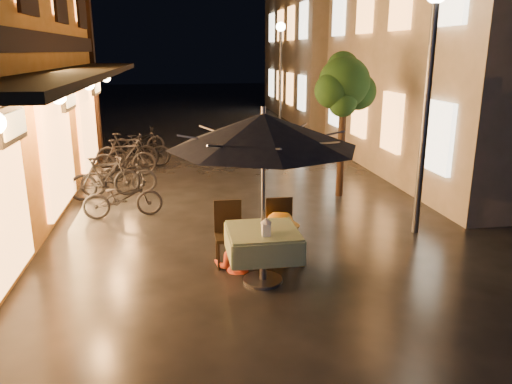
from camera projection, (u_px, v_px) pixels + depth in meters
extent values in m
plane|color=black|center=(273.00, 296.00, 6.64)|extent=(90.00, 90.00, 0.00)
cube|color=black|center=(44.00, 42.00, 9.01)|extent=(0.12, 11.00, 0.35)
cube|color=black|center=(80.00, 73.00, 9.24)|extent=(1.20, 10.50, 0.12)
cube|color=#EA9043|center=(57.00, 146.00, 9.53)|extent=(0.10, 2.20, 2.40)
cube|color=#EA9043|center=(87.00, 121.00, 12.85)|extent=(0.10, 2.20, 2.40)
cube|color=#B7A191|center=(507.00, 47.00, 13.08)|extent=(7.00, 9.00, 6.50)
cube|color=#EA9043|center=(438.00, 137.00, 9.88)|extent=(0.10, 1.00, 1.40)
cube|color=#EA9043|center=(392.00, 122.00, 11.96)|extent=(0.10, 1.00, 1.40)
cube|color=#EA9043|center=(359.00, 112.00, 14.05)|extent=(0.10, 1.00, 1.40)
cube|color=#EA9043|center=(365.00, 6.00, 13.29)|extent=(0.10, 1.00, 1.40)
cube|color=#EA9043|center=(335.00, 104.00, 16.14)|extent=(0.10, 1.00, 1.40)
cube|color=#EA9043|center=(339.00, 12.00, 15.38)|extent=(0.10, 1.00, 1.40)
cube|color=#B7A191|center=(355.00, 43.00, 23.93)|extent=(7.00, 10.00, 7.00)
cube|color=#EA9043|center=(302.00, 93.00, 20.32)|extent=(0.10, 1.00, 1.40)
cube|color=#EA9043|center=(303.00, 20.00, 19.56)|extent=(0.10, 1.00, 1.40)
cube|color=#EA9043|center=(290.00, 89.00, 22.41)|extent=(0.10, 1.00, 1.40)
cube|color=#EA9043|center=(291.00, 23.00, 21.65)|extent=(0.10, 1.00, 1.40)
cube|color=#EA9043|center=(280.00, 86.00, 24.50)|extent=(0.10, 1.00, 1.40)
cube|color=#EA9043|center=(280.00, 26.00, 23.74)|extent=(0.10, 1.00, 1.40)
cube|color=#EA9043|center=(271.00, 83.00, 26.59)|extent=(0.10, 1.00, 1.40)
cube|color=#EA9043|center=(272.00, 28.00, 25.83)|extent=(0.10, 1.00, 1.40)
cylinder|color=black|center=(341.00, 147.00, 10.98)|extent=(0.16, 0.16, 2.20)
sphere|color=black|center=(344.00, 83.00, 10.60)|extent=(1.10, 1.10, 1.10)
sphere|color=black|center=(358.00, 92.00, 10.80)|extent=(0.80, 0.80, 0.80)
sphere|color=black|center=(333.00, 90.00, 10.45)|extent=(0.76, 0.76, 0.76)
sphere|color=black|center=(343.00, 68.00, 10.81)|extent=(0.70, 0.70, 0.70)
sphere|color=black|center=(343.00, 103.00, 10.46)|extent=(0.60, 0.60, 0.60)
cylinder|color=#59595E|center=(425.00, 121.00, 8.45)|extent=(0.12, 0.12, 4.00)
cylinder|color=#59595E|center=(280.00, 81.00, 19.85)|extent=(0.12, 0.12, 4.00)
sphere|color=beige|center=(281.00, 27.00, 19.29)|extent=(0.36, 0.36, 0.36)
cylinder|color=#59595E|center=(263.00, 258.00, 6.98)|extent=(0.10, 0.10, 0.72)
cylinder|color=#59595E|center=(263.00, 280.00, 7.07)|extent=(0.56, 0.56, 0.04)
cube|color=#2D582D|center=(263.00, 232.00, 6.87)|extent=(0.95, 0.95, 0.06)
cube|color=#2D582D|center=(296.00, 241.00, 6.99)|extent=(0.04, 0.95, 0.33)
cube|color=#2D582D|center=(229.00, 245.00, 6.85)|extent=(0.04, 0.95, 0.33)
cube|color=#2D582D|center=(257.00, 231.00, 7.37)|extent=(0.95, 0.04, 0.33)
cube|color=#2D582D|center=(269.00, 256.00, 6.47)|extent=(0.95, 0.04, 0.33)
cylinder|color=#59595E|center=(263.00, 204.00, 6.76)|extent=(0.05, 0.05, 2.30)
cone|color=black|center=(263.00, 131.00, 6.49)|extent=(2.55, 2.55, 0.46)
cylinder|color=#59595E|center=(263.00, 111.00, 6.42)|extent=(0.06, 0.06, 0.12)
cube|color=black|center=(229.00, 237.00, 7.51)|extent=(0.42, 0.42, 0.05)
cube|color=black|center=(228.00, 217.00, 7.62)|extent=(0.42, 0.04, 0.55)
cylinder|color=black|center=(219.00, 257.00, 7.38)|extent=(0.04, 0.04, 0.43)
cylinder|color=black|center=(243.00, 255.00, 7.43)|extent=(0.04, 0.04, 0.43)
cylinder|color=black|center=(217.00, 248.00, 7.72)|extent=(0.04, 0.04, 0.43)
cylinder|color=black|center=(240.00, 246.00, 7.77)|extent=(0.04, 0.04, 0.43)
cube|color=black|center=(281.00, 234.00, 7.63)|extent=(0.42, 0.42, 0.05)
cube|color=black|center=(279.00, 215.00, 7.75)|extent=(0.42, 0.04, 0.55)
cylinder|color=black|center=(272.00, 253.00, 7.50)|extent=(0.04, 0.04, 0.43)
cylinder|color=black|center=(295.00, 252.00, 7.55)|extent=(0.04, 0.04, 0.43)
cylinder|color=black|center=(267.00, 245.00, 7.84)|extent=(0.04, 0.04, 0.43)
cylinder|color=black|center=(290.00, 243.00, 7.90)|extent=(0.04, 0.04, 0.43)
cube|color=white|center=(266.00, 229.00, 6.61)|extent=(0.11, 0.11, 0.18)
cube|color=#FFD88C|center=(266.00, 230.00, 6.61)|extent=(0.07, 0.07, 0.12)
cone|color=white|center=(266.00, 220.00, 6.58)|extent=(0.16, 0.16, 0.07)
imported|color=#E44B28|center=(235.00, 225.00, 7.32)|extent=(0.77, 0.67, 1.37)
imported|color=#FF9B14|center=(280.00, 214.00, 7.47)|extent=(1.15, 0.84, 1.60)
imported|color=black|center=(123.00, 197.00, 9.71)|extent=(1.58, 0.71, 0.80)
imported|color=black|center=(105.00, 178.00, 10.95)|extent=(1.62, 0.94, 0.94)
imported|color=black|center=(119.00, 176.00, 11.20)|extent=(1.73, 0.77, 0.88)
imported|color=black|center=(124.00, 158.00, 12.84)|extent=(1.68, 0.65, 0.98)
imported|color=black|center=(139.00, 152.00, 13.71)|extent=(1.88, 1.18, 0.93)
imported|color=black|center=(127.00, 151.00, 13.66)|extent=(1.69, 0.53, 1.01)
imported|color=black|center=(138.00, 141.00, 15.66)|extent=(1.71, 0.92, 0.85)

